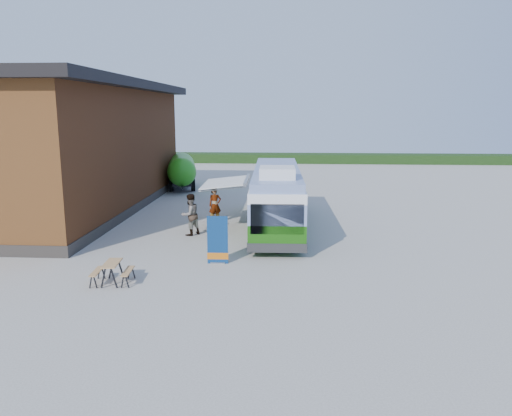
# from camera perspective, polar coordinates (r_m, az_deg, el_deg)

# --- Properties ---
(ground) EXTENTS (100.00, 100.00, 0.00)m
(ground) POSITION_cam_1_polar(r_m,az_deg,el_deg) (19.69, -3.10, -6.09)
(ground) COLOR #BCB7AD
(ground) RESTS_ON ground
(barn) EXTENTS (9.60, 21.20, 7.50)m
(barn) POSITION_cam_1_polar(r_m,az_deg,el_deg) (31.46, -20.41, 6.35)
(barn) COLOR brown
(barn) RESTS_ON ground
(hedge) EXTENTS (40.00, 3.00, 1.00)m
(hedge) POSITION_cam_1_polar(r_m,az_deg,el_deg) (57.21, 9.44, 5.61)
(hedge) COLOR #264419
(hedge) RESTS_ON ground
(bus) EXTENTS (2.69, 11.29, 3.45)m
(bus) POSITION_cam_1_polar(r_m,az_deg,el_deg) (24.90, 2.37, 1.46)
(bus) COLOR #226D12
(bus) RESTS_ON ground
(awning) EXTENTS (2.36, 3.75, 0.48)m
(awning) POSITION_cam_1_polar(r_m,az_deg,el_deg) (24.69, -3.09, 3.43)
(awning) COLOR white
(awning) RESTS_ON ground
(banner) EXTENTS (0.81, 0.20, 1.87)m
(banner) POSITION_cam_1_polar(r_m,az_deg,el_deg) (19.21, -4.41, -4.16)
(banner) COLOR navy
(banner) RESTS_ON ground
(picnic_table) EXTENTS (1.38, 1.25, 0.74)m
(picnic_table) POSITION_cam_1_polar(r_m,az_deg,el_deg) (17.76, -16.12, -6.58)
(picnic_table) COLOR tan
(picnic_table) RESTS_ON ground
(person_a) EXTENTS (0.81, 0.72, 1.87)m
(person_a) POSITION_cam_1_polar(r_m,az_deg,el_deg) (26.17, -4.71, 0.31)
(person_a) COLOR #999999
(person_a) RESTS_ON ground
(person_b) EXTENTS (1.20, 1.22, 1.98)m
(person_b) POSITION_cam_1_polar(r_m,az_deg,el_deg) (23.67, -7.54, -0.76)
(person_b) COLOR #999999
(person_b) RESTS_ON ground
(slurry_tanker) EXTENTS (3.00, 6.79, 2.55)m
(slurry_tanker) POSITION_cam_1_polar(r_m,az_deg,el_deg) (37.99, -8.49, 4.40)
(slurry_tanker) COLOR green
(slurry_tanker) RESTS_ON ground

